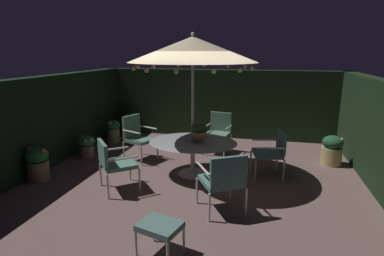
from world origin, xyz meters
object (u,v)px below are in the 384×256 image
potted_plant_right_far (87,145)px  potted_plant_back_left (38,163)px  patio_chair_east (224,178)px  patio_chair_south (219,130)px  patio_chair_southeast (272,150)px  ottoman_footrest (160,228)px  potted_plant_front_corner (129,124)px  patio_dining_table (193,147)px  patio_umbrella (193,50)px  patio_chair_northeast (113,161)px  centerpiece_planter (199,131)px  potted_plant_left_far (114,130)px  patio_chair_north (137,135)px  potted_plant_right_near (332,150)px

potted_plant_right_far → potted_plant_back_left: (-0.16, -1.47, 0.05)m
patio_chair_east → patio_chair_south: patio_chair_south is taller
patio_chair_southeast → potted_plant_right_far: 4.34m
potted_plant_right_far → ottoman_footrest: bearing=-46.5°
potted_plant_right_far → potted_plant_front_corner: bearing=86.5°
patio_dining_table → patio_chair_south: bearing=79.7°
patio_umbrella → patio_chair_northeast: 2.54m
patio_umbrella → potted_plant_right_far: bearing=170.1°
centerpiece_planter → potted_plant_right_far: 3.01m
potted_plant_left_far → centerpiece_planter: bearing=-32.4°
patio_umbrella → potted_plant_left_far: patio_umbrella is taller
patio_dining_table → patio_chair_north: (-1.50, 0.64, -0.01)m
patio_dining_table → potted_plant_front_corner: (-2.61, 2.63, -0.27)m
patio_dining_table → potted_plant_front_corner: 3.72m
centerpiece_planter → potted_plant_left_far: (-2.82, 1.79, -0.61)m
patio_umbrella → potted_plant_left_far: size_ratio=4.46×
potted_plant_front_corner → patio_umbrella: bearing=-45.2°
centerpiece_planter → potted_plant_left_far: size_ratio=0.67×
patio_chair_northeast → patio_chair_south: 3.06m
patio_chair_southeast → potted_plant_left_far: patio_chair_southeast is taller
patio_chair_northeast → patio_chair_south: patio_chair_south is taller
patio_chair_east → potted_plant_left_far: patio_chair_east is taller
patio_dining_table → patio_chair_east: 1.63m
patio_chair_southeast → patio_chair_north: bearing=174.2°
patio_chair_southeast → potted_plant_back_left: patio_chair_southeast is taller
centerpiece_planter → potted_plant_right_far: size_ratio=0.79×
patio_umbrella → potted_plant_front_corner: size_ratio=4.30×
patio_chair_southeast → potted_plant_right_near: size_ratio=1.40×
patio_chair_north → patio_chair_south: size_ratio=1.04×
patio_dining_table → potted_plant_front_corner: size_ratio=2.72×
potted_plant_right_near → potted_plant_left_far: 5.61m
potted_plant_back_left → patio_chair_southeast: bearing=16.4°
patio_chair_east → potted_plant_right_far: patio_chair_east is taller
potted_plant_back_left → potted_plant_right_near: bearing=21.5°
patio_umbrella → patio_chair_north: 2.53m
patio_chair_north → potted_plant_right_far: 1.29m
patio_chair_east → ottoman_footrest: (-0.63, -1.22, -0.21)m
patio_chair_north → potted_plant_left_far: (-1.18, 1.10, -0.24)m
patio_chair_north → patio_chair_east: 3.10m
patio_dining_table → potted_plant_back_left: bearing=-161.2°
centerpiece_planter → patio_chair_east: 1.56m
patio_chair_north → patio_chair_northeast: size_ratio=1.09×
potted_plant_front_corner → ottoman_footrest: bearing=-61.8°
centerpiece_planter → potted_plant_back_left: centerpiece_planter is taller
patio_chair_north → potted_plant_back_left: bearing=-130.7°
ottoman_footrest → patio_chair_north: bearing=117.5°
patio_dining_table → potted_plant_left_far: size_ratio=2.82×
patio_chair_north → potted_plant_front_corner: (-1.11, 1.99, -0.26)m
potted_plant_back_left → patio_umbrella: bearing=18.8°
patio_dining_table → potted_plant_right_far: patio_dining_table is taller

